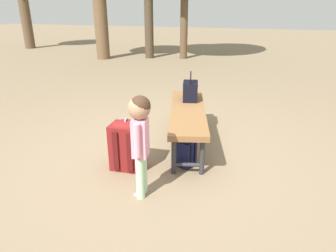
{
  "coord_description": "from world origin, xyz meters",
  "views": [
    {
      "loc": [
        2.85,
        0.96,
        1.59
      ],
      "look_at": [
        0.11,
        0.13,
        0.45
      ],
      "focal_mm": 32.84,
      "sensor_mm": 36.0,
      "label": 1
    }
  ],
  "objects_px": {
    "park_bench": "(188,114)",
    "backpack_large": "(127,143)",
    "handbag": "(190,90)",
    "child_standing": "(140,132)",
    "backpack_small": "(187,151)"
  },
  "relations": [
    {
      "from": "backpack_large",
      "to": "park_bench",
      "type": "bearing_deg",
      "value": 148.47
    },
    {
      "from": "park_bench",
      "to": "backpack_small",
      "type": "bearing_deg",
      "value": 12.86
    },
    {
      "from": "park_bench",
      "to": "backpack_small",
      "type": "distance_m",
      "value": 0.57
    },
    {
      "from": "handbag",
      "to": "backpack_small",
      "type": "relative_size",
      "value": 1.13
    },
    {
      "from": "handbag",
      "to": "child_standing",
      "type": "relative_size",
      "value": 0.4
    },
    {
      "from": "child_standing",
      "to": "backpack_small",
      "type": "distance_m",
      "value": 0.82
    },
    {
      "from": "park_bench",
      "to": "handbag",
      "type": "distance_m",
      "value": 0.43
    },
    {
      "from": "park_bench",
      "to": "backpack_large",
      "type": "height_order",
      "value": "backpack_large"
    },
    {
      "from": "handbag",
      "to": "backpack_large",
      "type": "distance_m",
      "value": 1.22
    },
    {
      "from": "park_bench",
      "to": "handbag",
      "type": "bearing_deg",
      "value": -170.83
    },
    {
      "from": "park_bench",
      "to": "child_standing",
      "type": "distance_m",
      "value": 1.18
    },
    {
      "from": "handbag",
      "to": "backpack_large",
      "type": "bearing_deg",
      "value": -19.06
    },
    {
      "from": "backpack_large",
      "to": "backpack_small",
      "type": "distance_m",
      "value": 0.62
    },
    {
      "from": "backpack_small",
      "to": "backpack_large",
      "type": "bearing_deg",
      "value": -68.62
    },
    {
      "from": "park_bench",
      "to": "backpack_small",
      "type": "relative_size",
      "value": 5.05
    }
  ]
}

